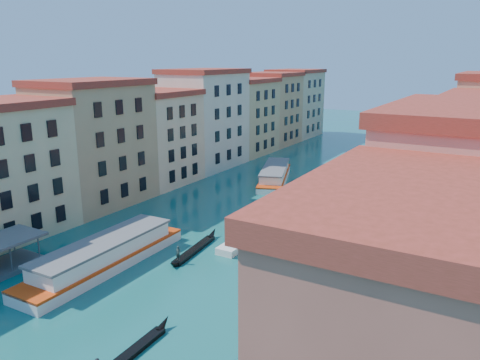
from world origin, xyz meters
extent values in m
cube|color=#CCB482|center=(-26.00, 23.50, 8.50)|extent=(12.00, 15.00, 17.00)
cube|color=tan|center=(-26.00, 39.50, 9.50)|extent=(12.00, 17.00, 19.00)
cube|color=maroon|center=(-26.00, 39.50, 19.50)|extent=(12.80, 17.40, 1.00)
cube|color=#E1B489|center=(-26.00, 55.00, 8.25)|extent=(12.00, 14.00, 16.50)
cube|color=maroon|center=(-26.00, 55.00, 17.00)|extent=(12.80, 14.40, 1.00)
cube|color=beige|center=(-26.00, 71.00, 10.00)|extent=(12.00, 18.00, 20.00)
cube|color=maroon|center=(-26.00, 71.00, 20.50)|extent=(12.80, 18.40, 1.00)
cube|color=tan|center=(-26.00, 88.00, 8.75)|extent=(12.00, 16.00, 17.50)
cube|color=maroon|center=(-26.00, 88.00, 18.00)|extent=(12.80, 16.40, 1.00)
cube|color=tan|center=(-26.00, 103.50, 9.25)|extent=(12.00, 15.00, 18.50)
cube|color=maroon|center=(-26.00, 103.50, 19.00)|extent=(12.80, 15.40, 1.00)
cube|color=tan|center=(-26.00, 119.50, 9.50)|extent=(12.00, 17.00, 19.00)
cube|color=maroon|center=(-26.00, 119.50, 19.50)|extent=(12.80, 17.40, 1.00)
cube|color=maroon|center=(30.00, 7.50, 17.50)|extent=(12.80, 15.40, 1.00)
cube|color=tan|center=(30.00, 23.50, 9.50)|extent=(12.00, 17.00, 19.00)
cube|color=gray|center=(22.00, 65.00, 0.50)|extent=(4.00, 140.00, 1.00)
cube|color=maroon|center=(22.20, 23.50, 3.00)|extent=(3.20, 15.30, 0.25)
cylinder|color=#5B5B5D|center=(20.80, 18.40, 1.50)|extent=(0.12, 0.12, 3.00)
cylinder|color=#5B5B5D|center=(20.80, 28.60, 1.50)|extent=(0.12, 0.12, 3.00)
cube|color=maroon|center=(22.20, 39.00, 3.00)|extent=(3.20, 12.60, 0.25)
cylinder|color=#5B5B5D|center=(20.80, 34.80, 1.50)|extent=(0.12, 0.12, 3.00)
cylinder|color=#5B5B5D|center=(20.80, 43.20, 1.50)|extent=(0.12, 0.12, 3.00)
cylinder|color=#572E1D|center=(18.50, 25.00, 1.30)|extent=(0.24, 0.24, 3.20)
cylinder|color=#572E1D|center=(19.10, 26.00, 1.30)|extent=(0.24, 0.24, 3.20)
cylinder|color=#572E1D|center=(19.70, 27.00, 1.30)|extent=(0.24, 0.24, 3.20)
cylinder|color=#572E1D|center=(18.50, 39.00, 1.30)|extent=(0.24, 0.24, 3.20)
cylinder|color=#572E1D|center=(19.10, 40.00, 1.30)|extent=(0.24, 0.24, 3.20)
cylinder|color=#572E1D|center=(19.70, 41.00, 1.30)|extent=(0.24, 0.24, 3.20)
cylinder|color=#572E1D|center=(18.50, 57.00, 1.30)|extent=(0.24, 0.24, 3.20)
cylinder|color=#572E1D|center=(19.10, 58.00, 1.30)|extent=(0.24, 0.24, 3.20)
cylinder|color=#572E1D|center=(19.70, 59.00, 1.30)|extent=(0.24, 0.24, 3.20)
cube|color=silver|center=(-6.61, 22.24, 0.66)|extent=(5.46, 22.25, 1.33)
cube|color=white|center=(-6.61, 22.24, 2.10)|extent=(4.81, 17.81, 1.77)
cube|color=#5B5B5D|center=(-6.61, 22.24, 3.16)|extent=(5.15, 18.37, 0.28)
cube|color=red|center=(-6.61, 22.24, 1.27)|extent=(5.51, 22.25, 0.28)
cube|color=white|center=(-6.98, 66.80, 0.60)|extent=(11.00, 20.27, 1.20)
cube|color=white|center=(-6.98, 66.80, 1.89)|extent=(9.18, 16.35, 1.59)
cube|color=#5B5B5D|center=(-6.98, 66.80, 2.84)|extent=(9.63, 16.92, 0.25)
cube|color=red|center=(-6.98, 66.80, 1.15)|extent=(11.05, 20.28, 0.25)
cube|color=black|center=(-0.42, 30.95, 0.22)|extent=(2.19, 9.16, 0.45)
cone|color=black|center=(-1.02, 35.97, 0.61)|extent=(1.15, 2.12, 1.70)
cone|color=black|center=(0.19, 25.94, 0.51)|extent=(1.10, 1.78, 1.50)
imported|color=#223432|center=(0.04, 27.14, 1.28)|extent=(0.68, 0.49, 1.74)
cube|color=black|center=(7.37, 11.22, 0.20)|extent=(1.28, 8.08, 0.40)
cone|color=black|center=(7.21, 15.69, 0.54)|extent=(0.87, 1.83, 1.50)
cube|color=black|center=(12.17, 49.27, 0.24)|extent=(3.05, 9.71, 0.48)
cone|color=black|center=(13.22, 54.53, 0.64)|extent=(1.37, 2.30, 1.80)
cone|color=black|center=(11.12, 44.01, 0.54)|extent=(1.30, 1.94, 1.59)
cube|color=silver|center=(3.51, 35.15, 0.43)|extent=(2.39, 7.55, 0.86)
cube|color=#154CAF|center=(3.51, 35.69, 1.18)|extent=(1.95, 3.24, 0.75)
cube|color=silver|center=(4.26, 91.14, 0.45)|extent=(3.53, 8.12, 0.90)
cube|color=#154CAF|center=(4.18, 91.69, 1.23)|extent=(2.47, 3.61, 0.79)
camera|label=1|loc=(31.37, -12.53, 23.07)|focal=35.00mm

